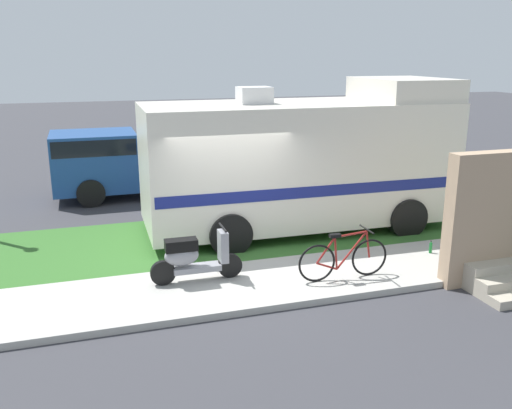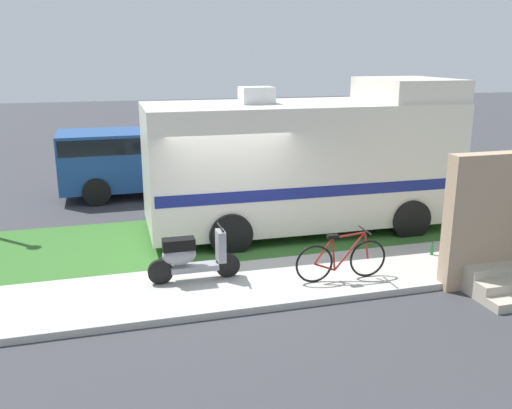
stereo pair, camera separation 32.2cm
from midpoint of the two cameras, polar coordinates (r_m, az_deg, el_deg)
name	(u,v)px [view 1 (the left image)]	position (r m, az deg, el deg)	size (l,w,h in m)	color
ground_plane	(237,264)	(10.94, -2.81, -6.17)	(80.00, 80.00, 0.00)	#38383D
sidewalk	(255,285)	(9.85, -1.03, -8.31)	(24.00, 2.00, 0.12)	#ADAAA3
grass_strip	(219,238)	(12.30, -4.60, -3.53)	(24.00, 3.40, 0.08)	#336628
motorhome_rv	(303,160)	(12.66, 4.17, 4.58)	(7.05, 2.80, 3.46)	silver
scooter	(193,257)	(9.75, -7.49, -5.41)	(1.64, 0.50, 0.97)	black
bicycle	(343,258)	(9.91, 8.14, -5.54)	(1.71, 0.52, 0.90)	black
pickup_truck_near	(123,162)	(16.33, -14.16, 4.27)	(5.13, 2.13, 1.88)	#1E478C
pickup_truck_far	(306,137)	(20.71, 4.77, 6.98)	(5.56, 2.34, 1.88)	#B7B29E
porch_steps	(499,232)	(10.57, 23.10, -2.67)	(2.00, 1.26, 2.40)	#B2A893
bottle_green	(431,248)	(11.63, 16.90, -4.31)	(0.06, 0.06, 0.26)	#19722D
bottle_spare	(478,244)	(12.19, 21.33, -3.85)	(0.08, 0.08, 0.23)	navy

